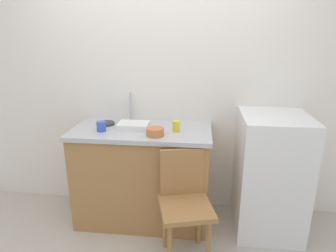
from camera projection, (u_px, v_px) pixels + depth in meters
The scene contains 11 objects.
back_wall at pixel (161, 87), 2.89m from camera, with size 4.80×0.10×2.52m, color white.
cabinet_base at pixel (143, 177), 2.82m from camera, with size 1.23×0.60×0.90m, color #A87542.
countertop at pixel (142, 131), 2.68m from camera, with size 1.27×0.64×0.04m, color #B7B7BC.
faucet at pixel (131, 107), 2.88m from camera, with size 0.02×0.02×0.28m, color #B7B7BC.
refrigerator at pixel (270, 174), 2.65m from camera, with size 0.58×0.63×1.10m, color white.
chair at pixel (185, 200), 2.33m from camera, with size 0.49×0.49×0.89m.
dish_tray at pixel (133, 125), 2.68m from camera, with size 0.28×0.20×0.05m, color white.
terracotta_bowl at pixel (155, 132), 2.48m from camera, with size 0.15×0.15×0.07m, color #C67042.
hotplate at pixel (106, 123), 2.79m from camera, with size 0.17×0.17×0.02m, color #2D2D2D.
cup_blue at pixel (101, 126), 2.59m from camera, with size 0.08×0.08×0.09m, color blue.
cup_yellow at pixel (176, 126), 2.58m from camera, with size 0.07×0.07×0.10m, color yellow.
Camera 1 is at (0.39, -1.84, 1.77)m, focal length 31.20 mm.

